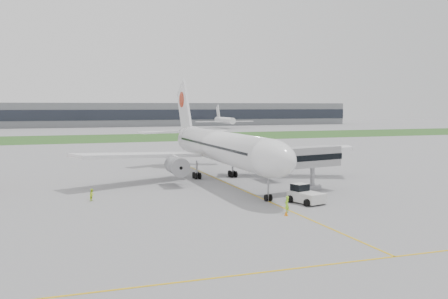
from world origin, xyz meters
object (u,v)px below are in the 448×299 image
object	(u,v)px
pushback_tug	(305,194)
jet_bridge	(295,159)
airliner	(219,146)
ground_crew_near	(287,204)

from	to	relation	value
pushback_tug	jet_bridge	world-z (taller)	jet_bridge
airliner	ground_crew_near	size ratio (longest dim) A/B	27.72
airliner	ground_crew_near	bearing A→B (deg)	-91.81
pushback_tug	ground_crew_near	distance (m)	6.63
airliner	jet_bridge	world-z (taller)	airliner
pushback_tug	jet_bridge	bearing A→B (deg)	56.50
pushback_tug	airliner	bearing A→B (deg)	84.42
jet_bridge	ground_crew_near	distance (m)	14.13
airliner	pushback_tug	world-z (taller)	airliner
pushback_tug	ground_crew_near	world-z (taller)	pushback_tug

